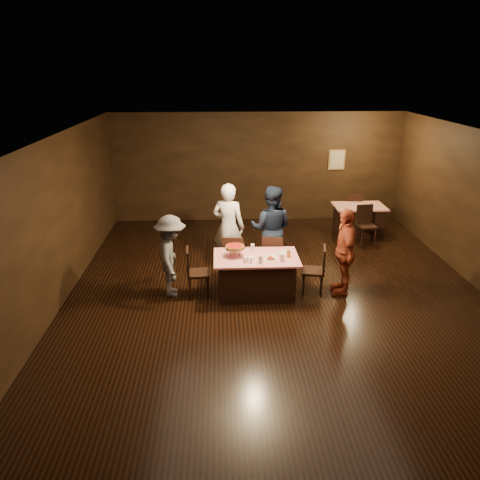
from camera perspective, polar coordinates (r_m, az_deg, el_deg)
The scene contains 23 objects.
room at distance 8.14m, azimuth 5.08°, elevation 6.09°, with size 10.00×10.04×3.02m.
main_table at distance 8.98m, azimuth 1.96°, elevation -4.32°, with size 1.60×1.00×0.77m, color red.
back_table at distance 12.55m, azimuth 14.22°, elevation 2.39°, with size 1.30×0.90×0.77m, color red.
chair_far_left at distance 9.61m, azimuth -0.76°, elevation -2.00°, with size 0.42×0.42×0.95m, color black.
chair_far_right at distance 9.66m, azimuth 3.99°, elevation -1.92°, with size 0.42×0.42×0.95m, color black.
chair_end_left at distance 8.93m, azimuth -5.10°, elevation -3.92°, with size 0.42×0.42×0.95m, color black.
chair_end_right at distance 9.09m, azimuth 8.91°, elevation -3.62°, with size 0.42×0.42×0.95m, color black.
chair_back_near at distance 11.89m, azimuth 15.18°, elevation 1.75°, with size 0.42×0.42×0.95m, color black.
chair_back_far at distance 13.07m, azimuth 13.53°, elevation 3.59°, with size 0.42×0.42×0.95m, color black.
diner_white_jacket at distance 9.90m, azimuth -1.42°, elevation 1.62°, with size 0.69×0.45×1.90m, color white.
diner_navy_hoodie at distance 9.87m, azimuth 3.78°, elevation 1.38°, with size 0.90×0.70×1.86m, color black.
diner_grey_knit at distance 8.88m, azimuth -8.40°, elevation -1.96°, with size 1.02×0.59×1.58m, color #57575B.
diner_red_shirt at distance 9.08m, azimuth 12.63°, elevation -1.37°, with size 0.99×0.41×1.69m, color #A94125.
pizza_stand at distance 8.78m, azimuth -0.62°, elevation -0.88°, with size 0.38×0.38×0.22m.
plate_with_slice at distance 8.67m, azimuth 3.74°, elevation -2.32°, with size 0.25×0.25×0.06m.
plate_empty at distance 9.02m, azimuth 5.41°, elevation -1.57°, with size 0.25×0.25×0.01m, color white.
glass_front_left at distance 8.53m, azimuth 2.49°, elevation -2.38°, with size 0.08×0.08×0.14m, color silver.
glass_front_right at distance 8.62m, azimuth 5.12°, elevation -2.20°, with size 0.08×0.08×0.14m, color silver.
glass_amber at distance 8.82m, azimuth 5.92°, elevation -1.68°, with size 0.08×0.08×0.14m, color #BF7F26.
glass_back at distance 9.07m, azimuth 1.54°, elevation -0.92°, with size 0.08×0.08×0.14m, color silver.
condiments at distance 8.53m, azimuth 0.94°, elevation -2.50°, with size 0.17×0.10×0.09m.
napkin_center at distance 8.85m, azimuth 3.93°, elevation -1.99°, with size 0.16×0.16×0.01m, color white.
napkin_left at distance 8.77m, azimuth 1.04°, elevation -2.18°, with size 0.16×0.16×0.01m, color white.
Camera 1 is at (-1.08, -7.81, 4.15)m, focal length 35.00 mm.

